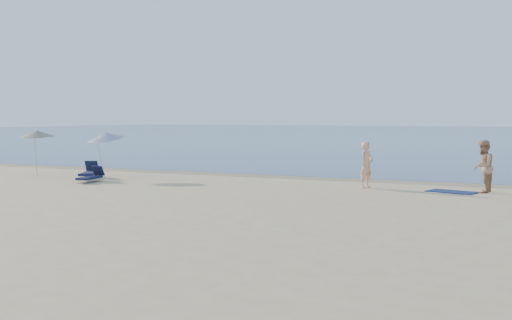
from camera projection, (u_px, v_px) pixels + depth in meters
The scene contains 9 objects.
sea at pixel (496, 134), 101.31m from camera, with size 240.00×160.00×0.01m, color #0C294B.
wet_sand_strip at pixel (340, 179), 28.49m from camera, with size 240.00×1.60×0.00m, color #847254.
person_left at pixel (367, 165), 25.02m from camera, with size 0.66×0.44×1.82m, color #E3A57F.
person_right at pixel (483, 167), 23.46m from camera, with size 0.94×0.73×1.93m, color #AB7A5A.
beach_towel at pixel (452, 192), 23.68m from camera, with size 1.75×0.97×0.03m, color #0D1945.
umbrella_near at pixel (106, 136), 29.13m from camera, with size 2.17×2.19×2.27m.
umbrella_far at pixel (37, 134), 30.30m from camera, with size 2.06×2.07×2.24m.
lounger_left at pixel (89, 172), 28.95m from camera, with size 1.30×1.79×0.76m.
lounger_right at pixel (91, 176), 27.26m from camera, with size 0.69×1.58×0.67m.
Camera 1 is at (8.63, -7.87, 2.80)m, focal length 45.00 mm.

